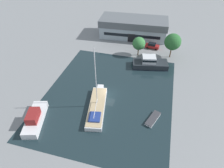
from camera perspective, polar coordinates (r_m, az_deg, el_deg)
The scene contains 10 objects.
ground_plane at distance 46.57m, azimuth -0.85°, elevation -2.93°, with size 440.00×440.00×0.00m, color gray.
water_canal at distance 46.57m, azimuth -0.85°, elevation -2.93°, with size 28.78×35.24×0.01m, color #19282D.
warehouse_building at distance 71.57m, azimuth 6.14°, elevation 15.81°, with size 23.15×11.18×6.26m.
quay_tree_near_building at distance 59.57m, azimuth 7.69°, elevation 11.39°, with size 3.74×3.74×5.72m.
quay_tree_by_water at distance 60.06m, azimuth 16.96°, elevation 11.43°, with size 4.70×4.70×7.29m.
parked_car at distance 65.41m, azimuth 11.41°, elevation 10.67°, with size 4.44×2.23×1.74m.
sailboat_moored at distance 42.88m, azimuth -4.30°, elevation -6.48°, with size 5.54×13.39×14.26m.
motor_cruiser at distance 55.97m, azimuth 10.73°, elevation 5.91°, with size 10.19×5.98×3.25m.
small_dinghy at distance 41.75m, azimuth 11.63°, elevation -9.72°, with size 2.95×4.72×0.53m.
cabin_boat at distance 42.77m, azimuth -21.14°, elevation -9.12°, with size 5.23×9.27×2.97m.
Camera 1 is at (9.72, -33.25, 31.13)m, focal length 32.00 mm.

